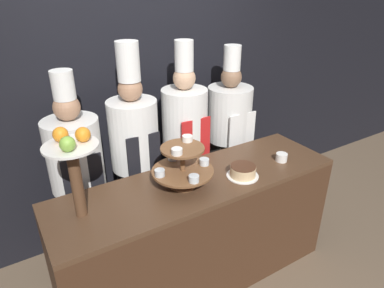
# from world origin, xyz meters

# --- Properties ---
(wall_back) EXTENTS (10.00, 0.06, 2.80)m
(wall_back) POSITION_xyz_m (0.00, 1.32, 1.40)
(wall_back) COLOR black
(wall_back) RESTS_ON ground_plane
(buffet_counter) EXTENTS (2.18, 0.63, 0.95)m
(buffet_counter) POSITION_xyz_m (0.00, 0.32, 0.48)
(buffet_counter) COLOR #422819
(buffet_counter) RESTS_ON ground_plane
(tiered_stand) EXTENTS (0.43, 0.43, 0.34)m
(tiered_stand) POSITION_xyz_m (-0.14, 0.32, 1.12)
(tiered_stand) COLOR brown
(tiered_stand) RESTS_ON buffet_counter
(fruit_pedestal) EXTENTS (0.32, 0.32, 0.57)m
(fruit_pedestal) POSITION_xyz_m (-0.84, 0.36, 1.34)
(fruit_pedestal) COLOR brown
(fruit_pedestal) RESTS_ON buffet_counter
(cake_round) EXTENTS (0.24, 0.24, 0.09)m
(cake_round) POSITION_xyz_m (0.30, 0.19, 1.00)
(cake_round) COLOR white
(cake_round) RESTS_ON buffet_counter
(cup_white) EXTENTS (0.09, 0.09, 0.07)m
(cup_white) POSITION_xyz_m (0.72, 0.21, 0.99)
(cup_white) COLOR white
(cup_white) RESTS_ON buffet_counter
(chef_left) EXTENTS (0.41, 0.41, 1.72)m
(chef_left) POSITION_xyz_m (-0.72, 0.93, 0.93)
(chef_left) COLOR black
(chef_left) RESTS_ON ground_plane
(chef_center_left) EXTENTS (0.40, 0.40, 1.87)m
(chef_center_left) POSITION_xyz_m (-0.24, 0.93, 0.99)
(chef_center_left) COLOR #28282D
(chef_center_left) RESTS_ON ground_plane
(chef_center_right) EXTENTS (0.40, 0.40, 1.84)m
(chef_center_right) POSITION_xyz_m (0.24, 0.93, 0.99)
(chef_center_right) COLOR #28282D
(chef_center_right) RESTS_ON ground_plane
(chef_right) EXTENTS (0.42, 0.42, 1.76)m
(chef_right) POSITION_xyz_m (0.73, 0.93, 0.94)
(chef_right) COLOR #38332D
(chef_right) RESTS_ON ground_plane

